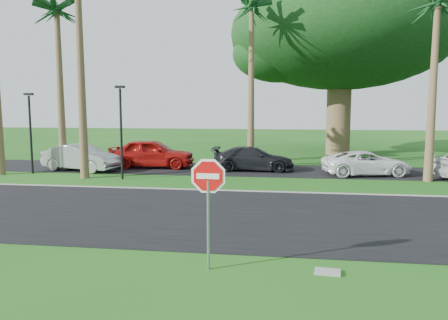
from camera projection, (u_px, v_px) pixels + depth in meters
name	position (u px, v px, depth m)	size (l,w,h in m)	color
ground	(210.00, 231.00, 12.74)	(120.00, 120.00, 0.00)	#144D13
road	(221.00, 214.00, 14.70)	(120.00, 8.00, 0.02)	black
parking_strip	(248.00, 170.00, 25.02)	(120.00, 5.00, 0.02)	black
curb	(235.00, 191.00, 18.68)	(120.00, 0.12, 0.06)	gray
stop_sign_near	(208.00, 191.00, 9.51)	(1.05, 0.07, 2.62)	gray
palm_left_mid	(57.00, 14.00, 24.01)	(5.00, 5.00, 10.00)	brown
palm_center	(252.00, 11.00, 25.39)	(5.00, 5.00, 10.50)	brown
palm_right_near	(438.00, 8.00, 20.29)	(5.00, 5.00, 9.50)	brown
canopy_tree	(341.00, 35.00, 32.41)	(16.50, 16.50, 13.12)	brown
streetlight_left	(30.00, 128.00, 23.42)	(0.45, 0.25, 4.34)	black
streetlight_right	(121.00, 126.00, 21.63)	(0.45, 0.25, 4.64)	black
car_silver	(81.00, 158.00, 24.68)	(1.56, 4.49, 1.48)	#9FA1A6
car_red	(152.00, 154.00, 25.86)	(2.02, 5.01, 1.71)	#A1100D
car_dark	(253.00, 159.00, 24.72)	(1.87, 4.60, 1.33)	black
car_minivan	(367.00, 164.00, 23.00)	(2.11, 4.57, 1.27)	white
utility_slab	(327.00, 272.00, 9.47)	(0.55, 0.35, 0.06)	gray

